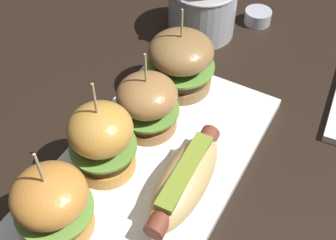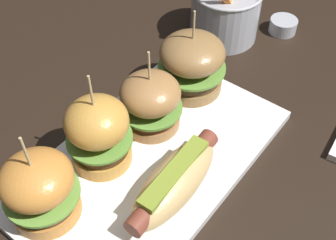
% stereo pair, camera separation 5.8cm
% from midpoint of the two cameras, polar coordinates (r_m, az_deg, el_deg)
% --- Properties ---
extents(ground_plane, '(3.00, 3.00, 0.00)m').
position_cam_midpoint_polar(ground_plane, '(0.60, 0.50, -5.81)').
color(ground_plane, black).
extents(platter_main, '(0.38, 0.23, 0.01)m').
position_cam_midpoint_polar(platter_main, '(0.59, 0.51, -5.41)').
color(platter_main, white).
rests_on(platter_main, ground).
extents(hot_dog, '(0.17, 0.06, 0.05)m').
position_cam_midpoint_polar(hot_dog, '(0.53, 3.95, -8.21)').
color(hot_dog, tan).
rests_on(hot_dog, platter_main).
extents(slider_far_left, '(0.09, 0.09, 0.14)m').
position_cam_midpoint_polar(slider_far_left, '(0.51, -13.51, -9.02)').
color(slider_far_left, '#CC8136').
rests_on(slider_far_left, platter_main).
extents(slider_center_left, '(0.09, 0.09, 0.15)m').
position_cam_midpoint_polar(slider_center_left, '(0.55, -6.23, -1.84)').
color(slider_center_left, gold).
rests_on(slider_center_left, platter_main).
extents(slider_center_right, '(0.09, 0.09, 0.13)m').
position_cam_midpoint_polar(slider_center_right, '(0.59, 0.45, 2.28)').
color(slider_center_right, '#A2703F').
rests_on(slider_center_right, platter_main).
extents(slider_far_right, '(0.10, 0.10, 0.14)m').
position_cam_midpoint_polar(slider_far_right, '(0.65, 5.72, 7.36)').
color(slider_far_right, olive).
rests_on(slider_far_right, platter_main).
extents(fries_bucket, '(0.12, 0.12, 0.14)m').
position_cam_midpoint_polar(fries_bucket, '(0.79, 9.67, 13.83)').
color(fries_bucket, '#A8AAB2').
rests_on(fries_bucket, ground).
extents(sauce_ramekin, '(0.05, 0.05, 0.03)m').
position_cam_midpoint_polar(sauce_ramekin, '(0.84, 16.95, 11.80)').
color(sauce_ramekin, '#A8AAB2').
rests_on(sauce_ramekin, ground).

